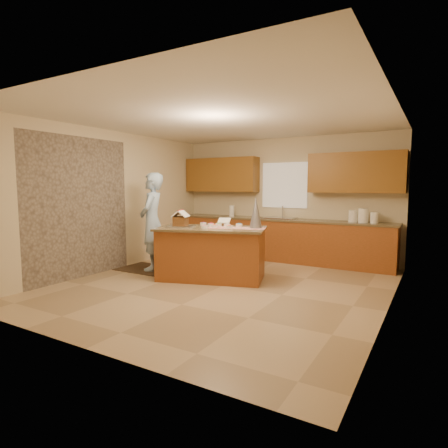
# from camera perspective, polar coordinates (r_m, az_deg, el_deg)

# --- Properties ---
(floor) EXTENTS (5.50, 5.50, 0.00)m
(floor) POSITION_cam_1_polar(r_m,az_deg,el_deg) (6.18, -0.14, -9.48)
(floor) COLOR tan
(floor) RESTS_ON ground
(ceiling) EXTENTS (5.50, 5.50, 0.00)m
(ceiling) POSITION_cam_1_polar(r_m,az_deg,el_deg) (6.05, -0.14, 16.01)
(ceiling) COLOR silver
(ceiling) RESTS_ON floor
(wall_back) EXTENTS (5.50, 5.50, 0.00)m
(wall_back) POSITION_cam_1_polar(r_m,az_deg,el_deg) (8.45, 9.37, 3.88)
(wall_back) COLOR beige
(wall_back) RESTS_ON floor
(wall_front) EXTENTS (5.50, 5.50, 0.00)m
(wall_front) POSITION_cam_1_polar(r_m,az_deg,el_deg) (3.85, -21.31, 1.16)
(wall_front) COLOR beige
(wall_front) RESTS_ON floor
(wall_left) EXTENTS (5.50, 5.50, 0.00)m
(wall_left) POSITION_cam_1_polar(r_m,az_deg,el_deg) (7.54, -16.78, 3.47)
(wall_left) COLOR beige
(wall_left) RESTS_ON floor
(wall_right) EXTENTS (5.50, 5.50, 0.00)m
(wall_right) POSITION_cam_1_polar(r_m,az_deg,el_deg) (5.17, 24.53, 2.15)
(wall_right) COLOR beige
(wall_right) RESTS_ON floor
(stone_accent) EXTENTS (0.00, 2.50, 2.50)m
(stone_accent) POSITION_cam_1_polar(r_m,az_deg,el_deg) (7.01, -21.44, 2.32)
(stone_accent) COLOR gray
(stone_accent) RESTS_ON wall_left
(window_curtain) EXTENTS (1.05, 0.03, 1.00)m
(window_curtain) POSITION_cam_1_polar(r_m,az_deg,el_deg) (8.41, 9.33, 5.92)
(window_curtain) COLOR white
(window_curtain) RESTS_ON wall_back
(back_counter_base) EXTENTS (4.80, 0.60, 0.88)m
(back_counter_base) POSITION_cam_1_polar(r_m,az_deg,el_deg) (8.25, 8.52, -2.50)
(back_counter_base) COLOR #95441E
(back_counter_base) RESTS_ON floor
(back_counter_top) EXTENTS (4.85, 0.63, 0.04)m
(back_counter_top) POSITION_cam_1_polar(r_m,az_deg,el_deg) (8.20, 8.57, 0.68)
(back_counter_top) COLOR brown
(back_counter_top) RESTS_ON back_counter_base
(upper_cabinet_left) EXTENTS (1.85, 0.35, 0.80)m
(upper_cabinet_left) POSITION_cam_1_polar(r_m,az_deg,el_deg) (8.96, -0.37, 7.59)
(upper_cabinet_left) COLOR brown
(upper_cabinet_left) RESTS_ON wall_back
(upper_cabinet_right) EXTENTS (1.85, 0.35, 0.80)m
(upper_cabinet_right) POSITION_cam_1_polar(r_m,az_deg,el_deg) (7.85, 19.68, 7.48)
(upper_cabinet_right) COLOR brown
(upper_cabinet_right) RESTS_ON wall_back
(sink) EXTENTS (0.70, 0.45, 0.12)m
(sink) POSITION_cam_1_polar(r_m,az_deg,el_deg) (8.20, 8.57, 0.61)
(sink) COLOR silver
(sink) RESTS_ON back_counter_top
(faucet) EXTENTS (0.03, 0.03, 0.28)m
(faucet) POSITION_cam_1_polar(r_m,az_deg,el_deg) (8.35, 9.04, 1.87)
(faucet) COLOR silver
(faucet) RESTS_ON back_counter_top
(island_base) EXTENTS (1.98, 1.40, 0.87)m
(island_base) POSITION_cam_1_polar(r_m,az_deg,el_deg) (6.53, -1.96, -4.70)
(island_base) COLOR #95441E
(island_base) RESTS_ON floor
(island_top) EXTENTS (2.08, 1.50, 0.04)m
(island_top) POSITION_cam_1_polar(r_m,az_deg,el_deg) (6.46, -1.97, -0.72)
(island_top) COLOR brown
(island_top) RESTS_ON island_base
(table_runner) EXTENTS (1.06, 0.65, 0.01)m
(table_runner) POSITION_cam_1_polar(r_m,az_deg,el_deg) (6.37, 1.93, -0.61)
(table_runner) COLOR #A6190B
(table_runner) RESTS_ON island_top
(baking_tray) EXTENTS (0.54, 0.46, 0.02)m
(baking_tray) POSITION_cam_1_polar(r_m,az_deg,el_deg) (6.57, -6.70, -0.36)
(baking_tray) COLOR silver
(baking_tray) RESTS_ON island_top
(cookbook) EXTENTS (0.26, 0.23, 0.09)m
(cookbook) POSITION_cam_1_polar(r_m,az_deg,el_deg) (6.78, 0.03, 0.53)
(cookbook) COLOR white
(cookbook) RESTS_ON island_top
(tinsel_tree) EXTENTS (0.28, 0.28, 0.55)m
(tinsel_tree) POSITION_cam_1_polar(r_m,az_deg,el_deg) (6.34, 4.93, 1.79)
(tinsel_tree) COLOR #B0B2BD
(tinsel_tree) RESTS_ON island_top
(rug) EXTENTS (1.27, 0.83, 0.01)m
(rug) POSITION_cam_1_polar(r_m,az_deg,el_deg) (7.45, -11.18, -6.87)
(rug) COLOR black
(rug) RESTS_ON floor
(boy) EXTENTS (0.69, 0.81, 1.88)m
(boy) POSITION_cam_1_polar(r_m,az_deg,el_deg) (7.26, -11.03, 0.37)
(boy) COLOR #A3C3E7
(boy) RESTS_ON rug
(canister_a) EXTENTS (0.17, 0.17, 0.24)m
(canister_a) POSITION_cam_1_polar(r_m,az_deg,el_deg) (7.75, 19.29, 1.14)
(canister_a) COLOR white
(canister_a) RESTS_ON back_counter_top
(canister_b) EXTENTS (0.19, 0.19, 0.28)m
(canister_b) POSITION_cam_1_polar(r_m,az_deg,el_deg) (7.71, 20.72, 1.22)
(canister_b) COLOR white
(canister_b) RESTS_ON back_counter_top
(canister_c) EXTENTS (0.15, 0.15, 0.22)m
(canister_c) POSITION_cam_1_polar(r_m,az_deg,el_deg) (7.68, 22.20, 0.91)
(canister_c) COLOR white
(canister_c) RESTS_ON back_counter_top
(paper_towel) EXTENTS (0.12, 0.12, 0.26)m
(paper_towel) POSITION_cam_1_polar(r_m,az_deg,el_deg) (8.70, 1.21, 2.03)
(paper_towel) COLOR white
(paper_towel) RESTS_ON back_counter_top
(gingerbread_house) EXTENTS (0.34, 0.35, 0.28)m
(gingerbread_house) POSITION_cam_1_polar(r_m,az_deg,el_deg) (6.56, -6.72, 0.65)
(gingerbread_house) COLOR #552D16
(gingerbread_house) RESTS_ON baking_tray
(candy_bowls) EXTENTS (0.79, 0.65, 0.05)m
(candy_bowls) POSITION_cam_1_polar(r_m,az_deg,el_deg) (6.52, -0.88, -0.24)
(candy_bowls) COLOR #DD275D
(candy_bowls) RESTS_ON island_top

